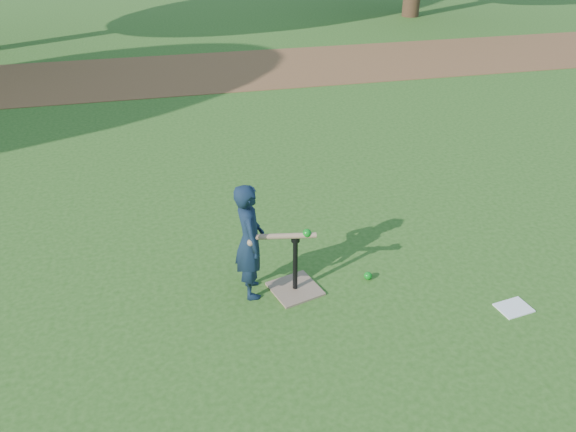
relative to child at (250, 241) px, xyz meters
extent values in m
plane|color=#285116|center=(0.37, -0.01, -0.57)|extent=(80.00, 80.00, 0.00)
cube|color=brown|center=(0.37, 7.49, -0.56)|extent=(24.00, 3.00, 0.01)
imported|color=#111F33|center=(0.00, 0.00, 0.00)|extent=(0.28, 0.42, 1.14)
sphere|color=#0B7F17|center=(1.15, -0.07, -0.53)|extent=(0.08, 0.08, 0.08)
cube|color=white|center=(2.30, -0.79, -0.56)|extent=(0.33, 0.27, 0.01)
cube|color=#866B55|center=(0.41, -0.07, -0.56)|extent=(0.53, 0.53, 0.02)
cylinder|color=black|center=(0.41, -0.07, -0.27)|extent=(0.05, 0.05, 0.55)
cylinder|color=black|center=(0.41, -0.07, 0.01)|extent=(0.08, 0.08, 0.06)
cylinder|color=#A17E5E|center=(0.29, -0.09, 0.07)|extent=(0.60, 0.15, 0.05)
sphere|color=#A17E5E|center=(-0.01, -0.13, 0.07)|extent=(0.06, 0.06, 0.06)
sphere|color=#0B7F17|center=(0.50, -0.13, 0.09)|extent=(0.08, 0.08, 0.08)
camera|label=1|loc=(-0.62, -4.23, 2.77)|focal=35.00mm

